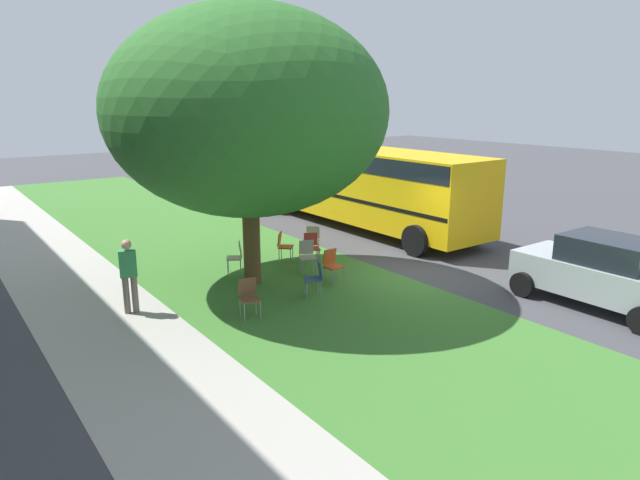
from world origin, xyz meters
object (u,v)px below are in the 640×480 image
object	(u,v)px
chair_6	(316,276)
parked_car	(602,271)
chair_0	(313,238)
chair_2	(249,295)
chair_5	(311,245)
chair_7	(307,254)
chair_3	(332,263)
chair_4	(283,244)
school_bus	(362,179)
chair_1	(237,255)
pedestrian_0	(129,273)
street_tree	(248,112)

from	to	relation	value
chair_6	parked_car	size ratio (longest dim) A/B	0.24
chair_0	chair_2	world-z (taller)	same
chair_5	chair_7	distance (m)	0.89
chair_3	chair_4	bearing A→B (deg)	-0.55
chair_4	school_bus	xyz separation A→B (m)	(2.12, -4.79, 1.24)
chair_2	chair_0	bearing A→B (deg)	-51.15
parked_car	chair_7	bearing A→B (deg)	32.87
chair_0	school_bus	bearing A→B (deg)	-60.83
school_bus	chair_2	bearing A→B (deg)	124.48
chair_3	chair_6	world-z (taller)	same
chair_1	chair_2	bearing A→B (deg)	156.70
chair_4	pedestrian_0	size ratio (longest dim) A/B	0.52
chair_0	chair_2	distance (m)	5.15
chair_0	school_bus	size ratio (longest dim) A/B	0.08
chair_3	pedestrian_0	distance (m)	5.01
chair_6	parked_car	xyz separation A→B (m)	(-4.41, -4.87, 0.32)
street_tree	chair_0	distance (m)	4.86
chair_5	chair_6	bearing A→B (deg)	146.70
street_tree	school_bus	xyz separation A→B (m)	(3.27, -6.48, -2.57)
parked_car	school_bus	size ratio (longest dim) A/B	0.36
street_tree	chair_3	bearing A→B (deg)	-126.47
chair_1	chair_6	xyz separation A→B (m)	(-2.72, -0.69, 0.00)
street_tree	chair_1	bearing A→B (deg)	-2.14
chair_3	chair_5	distance (m)	1.87
chair_2	pedestrian_0	xyz separation A→B (m)	(1.79, 1.99, 0.41)
chair_6	school_bus	bearing A→B (deg)	-48.66
chair_3	chair_6	size ratio (longest dim) A/B	1.00
chair_3	school_bus	distance (m)	6.70
chair_7	pedestrian_0	xyz separation A→B (m)	(-0.14, 4.89, 0.41)
street_tree	pedestrian_0	size ratio (longest dim) A/B	4.06
chair_2	chair_4	size ratio (longest dim) A/B	1.00
street_tree	chair_0	world-z (taller)	street_tree
street_tree	pedestrian_0	distance (m)	4.70
chair_0	chair_1	xyz separation A→B (m)	(-0.28, 2.74, 0.00)
chair_6	chair_3	bearing A→B (deg)	-58.85
chair_5	chair_7	bearing A→B (deg)	137.00
chair_7	school_bus	world-z (taller)	school_bus
chair_4	parked_car	bearing A→B (deg)	-151.98
chair_3	chair_5	world-z (taller)	same
chair_2	chair_4	bearing A→B (deg)	-42.57
street_tree	chair_2	world-z (taller)	street_tree
chair_5	chair_7	world-z (taller)	same
chair_0	chair_1	distance (m)	2.75
parked_car	pedestrian_0	world-z (taller)	pedestrian_0
parked_car	chair_4	bearing A→B (deg)	28.02
pedestrian_0	parked_car	bearing A→B (deg)	-124.04
chair_4	pedestrian_0	bearing A→B (deg)	105.80
chair_0	chair_3	bearing A→B (deg)	155.41
chair_5	pedestrian_0	world-z (taller)	pedestrian_0
chair_2	chair_5	size ratio (longest dim) A/B	1.00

